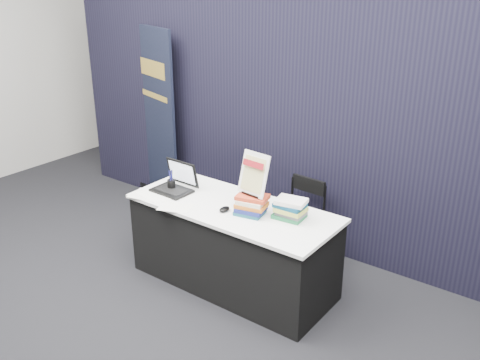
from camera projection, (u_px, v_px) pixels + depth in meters
name	position (u px, v px, depth m)	size (l,w,h in m)	color
floor	(192.00, 313.00, 4.34)	(8.00, 8.00, 0.00)	black
wall_back	(401.00, 40.00, 6.65)	(8.00, 0.02, 3.50)	#ADAAA3
drape_partition	(300.00, 126.00, 5.08)	(6.00, 0.08, 2.40)	black
display_table	(233.00, 245.00, 4.61)	(1.80, 0.75, 0.75)	black
laptop	(175.00, 184.00, 4.76)	(0.35, 0.28, 0.26)	black
mouse	(224.00, 209.00, 4.37)	(0.07, 0.11, 0.03)	black
brochure_left	(148.00, 195.00, 4.67)	(0.31, 0.22, 0.00)	white
brochure_mid	(158.00, 195.00, 4.69)	(0.33, 0.24, 0.00)	white
brochure_right	(176.00, 207.00, 4.45)	(0.27, 0.19, 0.00)	white
pen_cup	(171.00, 185.00, 4.78)	(0.07, 0.07, 0.09)	black
book_stack_tall	(251.00, 205.00, 4.30)	(0.26, 0.21, 0.16)	#184C5B
book_stack_short	(290.00, 209.00, 4.23)	(0.25, 0.20, 0.17)	#1B653B
info_sign	(254.00, 175.00, 4.23)	(0.27, 0.15, 0.36)	black
pullup_banner	(157.00, 127.00, 6.13)	(0.85, 0.35, 2.01)	black
stacking_chair	(300.00, 218.00, 4.95)	(0.38, 0.39, 0.80)	black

